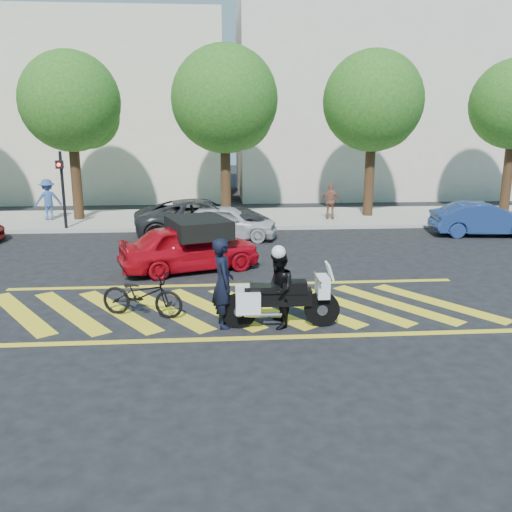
{
  "coord_description": "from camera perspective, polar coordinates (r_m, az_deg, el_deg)",
  "views": [
    {
      "loc": [
        -0.49,
        -12.18,
        4.26
      ],
      "look_at": [
        0.5,
        0.85,
        1.05
      ],
      "focal_mm": 38.0,
      "sensor_mm": 36.0,
      "label": 1
    }
  ],
  "objects": [
    {
      "name": "building_left",
      "position": [
        34.03,
        -17.67,
        14.42
      ],
      "size": [
        16.0,
        8.0,
        10.0
      ],
      "primitive_type": "cube",
      "color": "beige",
      "rests_on": "ground"
    },
    {
      "name": "officer_moto",
      "position": [
        11.5,
        2.35,
        -3.57
      ],
      "size": [
        0.64,
        0.82,
        1.65
      ],
      "primitive_type": "imported",
      "rotation": [
        0.0,
        0.0,
        -1.59
      ],
      "color": "black",
      "rests_on": "ground"
    },
    {
      "name": "parked_mid_right",
      "position": [
        20.37,
        -3.19,
        3.58
      ],
      "size": [
        4.01,
        2.04,
        1.31
      ],
      "primitive_type": "imported",
      "rotation": [
        0.0,
        0.0,
        1.44
      ],
      "color": "#B7B8BC",
      "rests_on": "ground"
    },
    {
      "name": "police_motorcycle",
      "position": [
        11.57,
        2.43,
        -4.61
      ],
      "size": [
        2.53,
        0.81,
        1.12
      ],
      "rotation": [
        0.0,
        0.0,
        -0.02
      ],
      "color": "black",
      "rests_on": "ground"
    },
    {
      "name": "red_convertible",
      "position": [
        16.1,
        -7.0,
        0.93
      ],
      "size": [
        4.43,
        2.89,
        1.4
      ],
      "primitive_type": "imported",
      "rotation": [
        0.0,
        0.0,
        1.9
      ],
      "color": "#AC0714",
      "rests_on": "ground"
    },
    {
      "name": "ground",
      "position": [
        12.92,
        -1.95,
        -5.47
      ],
      "size": [
        90.0,
        90.0,
        0.0
      ],
      "primitive_type": "plane",
      "color": "black",
      "rests_on": "ground"
    },
    {
      "name": "tree_center",
      "position": [
        24.27,
        -3.0,
        15.76
      ],
      "size": [
        4.6,
        4.6,
        7.56
      ],
      "color": "black",
      "rests_on": "ground"
    },
    {
      "name": "parked_mid_left",
      "position": [
        20.79,
        -5.43,
        3.96
      ],
      "size": [
        5.49,
        2.98,
        1.46
      ],
      "primitive_type": "imported",
      "rotation": [
        0.0,
        0.0,
        1.68
      ],
      "color": "black",
      "rests_on": "ground"
    },
    {
      "name": "building_right",
      "position": [
        34.53,
        12.05,
        15.57
      ],
      "size": [
        16.0,
        8.0,
        11.0
      ],
      "primitive_type": "cube",
      "color": "beige",
      "rests_on": "ground"
    },
    {
      "name": "pedestrian_right",
      "position": [
        23.99,
        7.88,
        5.72
      ],
      "size": [
        1.0,
        0.63,
        1.58
      ],
      "primitive_type": "imported",
      "rotation": [
        0.0,
        0.0,
        2.85
      ],
      "color": "brown",
      "rests_on": "sidewalk"
    },
    {
      "name": "signal_pole",
      "position": [
        22.85,
        -19.73,
        7.12
      ],
      "size": [
        0.28,
        0.43,
        3.2
      ],
      "color": "black",
      "rests_on": "ground"
    },
    {
      "name": "bicycle",
      "position": [
        12.48,
        -11.9,
        -4.01
      ],
      "size": [
        2.04,
        1.21,
        1.01
      ],
      "primitive_type": "imported",
      "rotation": [
        0.0,
        0.0,
        1.27
      ],
      "color": "black",
      "rests_on": "ground"
    },
    {
      "name": "tree_right",
      "position": [
        25.28,
        12.45,
        15.27
      ],
      "size": [
        4.4,
        4.4,
        7.41
      ],
      "color": "black",
      "rests_on": "ground"
    },
    {
      "name": "sidewalk",
      "position": [
        24.55,
        -3.15,
        3.96
      ],
      "size": [
        60.0,
        5.0,
        0.15
      ],
      "primitive_type": "cube",
      "color": "#9E998E",
      "rests_on": "ground"
    },
    {
      "name": "tree_left",
      "position": [
        24.96,
        -18.62,
        14.8
      ],
      "size": [
        4.2,
        4.2,
        7.26
      ],
      "color": "black",
      "rests_on": "ground"
    },
    {
      "name": "pedestrian_left",
      "position": [
        25.33,
        -21.06,
        5.57
      ],
      "size": [
        1.32,
        1.08,
        1.77
      ],
      "primitive_type": "imported",
      "rotation": [
        0.0,
        0.0,
        3.58
      ],
      "color": "#314F87",
      "rests_on": "sidewalk"
    },
    {
      "name": "officer_bike",
      "position": [
        11.51,
        -3.51,
        -2.86
      ],
      "size": [
        0.56,
        0.77,
        1.94
      ],
      "primitive_type": "imported",
      "rotation": [
        0.0,
        0.0,
        1.72
      ],
      "color": "black",
      "rests_on": "ground"
    },
    {
      "name": "crosswalk",
      "position": [
        12.91,
        -2.13,
        -5.45
      ],
      "size": [
        12.33,
        4.0,
        0.01
      ],
      "color": "yellow",
      "rests_on": "ground"
    },
    {
      "name": "parked_right",
      "position": [
        22.81,
        22.86,
        3.6
      ],
      "size": [
        4.05,
        1.75,
        1.3
      ],
      "primitive_type": "imported",
      "rotation": [
        0.0,
        0.0,
        1.47
      ],
      "color": "navy",
      "rests_on": "ground"
    }
  ]
}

